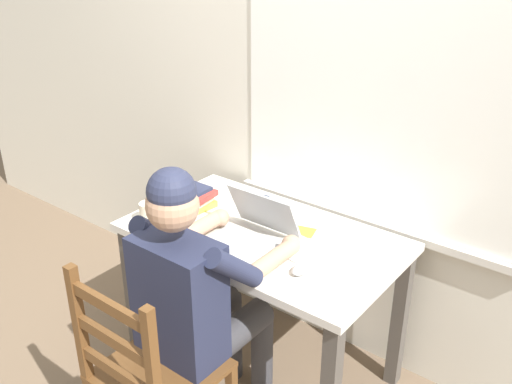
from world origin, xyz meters
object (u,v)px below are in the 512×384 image
at_px(coffee_mug_dark, 263,207).
at_px(landscape_photo_print, 300,231).
at_px(seated_person, 198,291).
at_px(coffee_mug_white, 149,213).
at_px(computer_mouse, 301,269).
at_px(wooden_chair, 149,376).
at_px(laptop, 250,233).
at_px(book_stack_main, 194,198).
at_px(desk, 262,255).

relative_size(coffee_mug_dark, landscape_photo_print, 0.89).
relative_size(seated_person, coffee_mug_white, 10.63).
height_order(coffee_mug_white, coffee_mug_dark, coffee_mug_white).
height_order(seated_person, computer_mouse, seated_person).
relative_size(wooden_chair, coffee_mug_dark, 8.13).
bearing_deg(laptop, book_stack_main, 164.59).
xyz_separation_m(seated_person, computer_mouse, (0.30, 0.27, 0.08)).
height_order(coffee_mug_dark, book_stack_main, coffee_mug_dark).
bearing_deg(landscape_photo_print, coffee_mug_white, -164.46).
bearing_deg(computer_mouse, seated_person, -137.43).
distance_m(desk, coffee_mug_dark, 0.23).
relative_size(desk, wooden_chair, 1.29).
bearing_deg(wooden_chair, landscape_photo_print, 82.49).
bearing_deg(landscape_photo_print, seated_person, -117.31).
height_order(wooden_chair, computer_mouse, wooden_chair).
xyz_separation_m(desk, computer_mouse, (0.31, -0.16, 0.13)).
bearing_deg(coffee_mug_dark, wooden_chair, -82.21).
relative_size(desk, laptop, 3.66).
bearing_deg(book_stack_main, laptop, -15.41).
bearing_deg(wooden_chair, desk, 91.04).
height_order(coffee_mug_white, book_stack_main, coffee_mug_white).
bearing_deg(coffee_mug_white, seated_person, -21.53).
distance_m(desk, landscape_photo_print, 0.20).
bearing_deg(coffee_mug_white, book_stack_main, 81.62).
bearing_deg(coffee_mug_dark, laptop, -64.15).
height_order(wooden_chair, coffee_mug_white, wooden_chair).
bearing_deg(wooden_chair, coffee_mug_dark, 97.79).
xyz_separation_m(seated_person, laptop, (0.00, 0.32, 0.12)).
bearing_deg(coffee_mug_white, desk, 27.62).
bearing_deg(seated_person, coffee_mug_dark, 101.56).
relative_size(desk, book_stack_main, 5.69).
bearing_deg(book_stack_main, computer_mouse, -13.14).
distance_m(computer_mouse, landscape_photo_print, 0.33).
xyz_separation_m(wooden_chair, computer_mouse, (0.30, 0.55, 0.31)).
bearing_deg(desk, coffee_mug_dark, 126.84).
distance_m(laptop, landscape_photo_print, 0.25).
xyz_separation_m(computer_mouse, coffee_mug_white, (-0.77, -0.09, 0.03)).
bearing_deg(wooden_chair, seated_person, 90.00).
height_order(laptop, coffee_mug_white, laptop).
xyz_separation_m(coffee_mug_dark, book_stack_main, (-0.32, -0.12, -0.01)).
distance_m(seated_person, computer_mouse, 0.41).
distance_m(desk, wooden_chair, 0.73).
relative_size(desk, coffee_mug_white, 10.34).
bearing_deg(laptop, wooden_chair, -90.20).
bearing_deg(book_stack_main, coffee_mug_white, -98.38).
relative_size(coffee_mug_white, landscape_photo_print, 0.90).
bearing_deg(wooden_chair, coffee_mug_white, 135.39).
bearing_deg(laptop, desk, 98.08).
height_order(desk, landscape_photo_print, landscape_photo_print).
height_order(laptop, book_stack_main, laptop).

